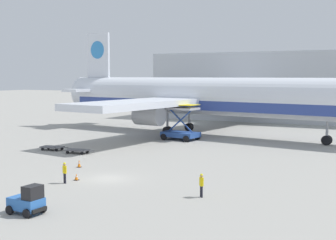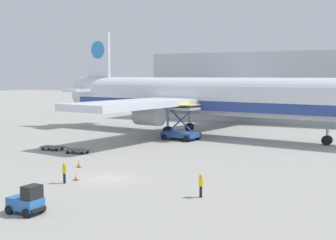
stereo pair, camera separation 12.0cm
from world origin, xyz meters
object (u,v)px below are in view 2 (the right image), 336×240
Objects in this scene: baggage_dolly_lead at (52,147)px; airplane_main at (197,98)px; scissor_lift_loader at (181,126)px; baggage_tug_mid at (27,201)px; ground_crew_near at (201,183)px; baggage_dolly_second at (77,150)px; traffic_cone_near at (79,164)px; traffic_cone_far at (76,177)px; ground_crew_far at (64,171)px.

airplane_main is at bearing 59.68° from baggage_dolly_lead.
baggage_tug_mid is (6.21, -37.78, -1.10)m from scissor_lift_loader.
scissor_lift_loader is at bearing -16.66° from ground_crew_near.
baggage_tug_mid reaches higher than baggage_dolly_second.
ground_crew_near is (25.34, -12.74, 0.71)m from baggage_dolly_lead.
baggage_dolly_lead is 12.19m from traffic_cone_near.
airplane_main is 10.35× the size of scissor_lift_loader.
traffic_cone_near is at bearing -44.50° from baggage_dolly_lead.
traffic_cone_near is at bearing 124.82° from traffic_cone_far.
baggage_tug_mid is at bearing -60.34° from baggage_dolly_lead.
traffic_cone_near is at bearing 143.53° from ground_crew_far.
ground_crew_far is (3.22, -36.65, -4.75)m from airplane_main.
baggage_dolly_second is at bearing 128.48° from traffic_cone_near.
baggage_dolly_second is at bearing 149.68° from ground_crew_far.
baggage_tug_mid is 4.35× the size of traffic_cone_far.
ground_crew_far reaches higher than baggage_dolly_second.
traffic_cone_near is at bearing -82.93° from scissor_lift_loader.
ground_crew_far is at bearing -95.90° from traffic_cone_far.
baggage_dolly_lead is at bearing 18.90° from ground_crew_near.
scissor_lift_loader reaches higher than ground_crew_near.
ground_crew_far reaches higher than baggage_dolly_lead.
airplane_main reaches higher than traffic_cone_far.
ground_crew_far is at bearing 116.79° from baggage_tug_mid.
traffic_cone_near is (9.71, -7.37, -0.01)m from baggage_dolly_lead.
airplane_main is at bearing 121.27° from ground_crew_far.
baggage_tug_mid is at bearing -72.89° from airplane_main.
ground_crew_far is (2.66, -29.52, -0.89)m from scissor_lift_loader.
airplane_main is 30.82m from traffic_cone_near.
traffic_cone_near is (-0.04, -30.33, -5.46)m from airplane_main.
traffic_cone_far is (8.78, -11.66, -0.11)m from baggage_dolly_second.
traffic_cone_far is (-3.40, 9.68, -0.59)m from baggage_tug_mid.
ground_crew_far is at bearing -62.73° from traffic_cone_near.
traffic_cone_near is (-3.26, 6.32, -0.71)m from ground_crew_far.
traffic_cone_near is at bearing -81.53° from airplane_main.
baggage_tug_mid is 1.38× the size of ground_crew_near.
baggage_tug_mid is at bearing -72.12° from scissor_lift_loader.
airplane_main is 22.79× the size of baggage_tug_mid.
scissor_lift_loader is at bearing 49.62° from baggage_dolly_lead.
scissor_lift_loader is at bearing 121.40° from ground_crew_far.
scissor_lift_loader reaches higher than traffic_cone_far.
airplane_main is 25.54m from baggage_dolly_lead.
airplane_main is 31.48× the size of ground_crew_far.
baggage_tug_mid reaches higher than ground_crew_near.
ground_crew_near is at bearing -2.24° from traffic_cone_far.
baggage_tug_mid is 3.24× the size of traffic_cone_near.
baggage_dolly_lead is at bearing 159.71° from ground_crew_far.
baggage_tug_mid is 0.67× the size of baggage_dolly_lead.
scissor_lift_loader is 23.27m from traffic_cone_near.
airplane_main is at bearing -20.82° from ground_crew_near.
airplane_main is 15.34× the size of baggage_dolly_second.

